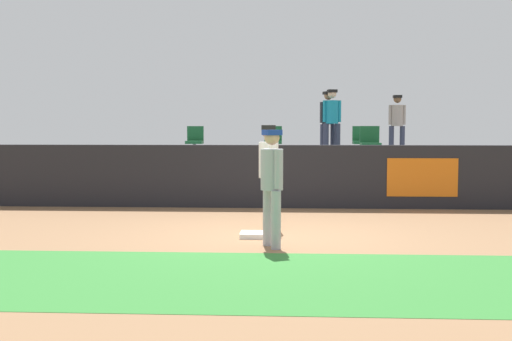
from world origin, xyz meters
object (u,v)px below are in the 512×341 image
Objects in this scene: seat_front_right at (370,141)px; spectator_capped at (328,119)px; player_runner_visitor at (272,180)px; spectator_hooded at (332,118)px; player_fielder_home at (269,169)px; seat_back_left at (195,140)px; seat_back_center at (273,140)px; spectator_casual at (397,121)px; first_base at (253,235)px; seat_back_right at (361,140)px.

spectator_capped is at bearing 107.67° from seat_front_right.
player_runner_visitor is 8.60m from spectator_capped.
spectator_hooded is at bearing 145.27° from player_runner_visitor.
seat_back_left is (-2.20, 5.94, 0.38)m from player_fielder_home.
seat_back_center is 3.65m from spectator_casual.
seat_back_left is 5.73m from spectator_casual.
seat_back_left is at bearing 106.11° from first_base.
player_runner_visitor is 7.95m from seat_back_right.
spectator_casual is at bearing 39.42° from seat_back_right.
player_fielder_home is 5.95m from seat_back_center.
seat_back_center and seat_back_left have the same top height.
seat_back_left is 4.85m from seat_front_right.
seat_back_right is at bearing 69.60° from first_base.
spectator_casual is at bearing 14.71° from seat_back_center.
seat_back_center is 1.83m from spectator_capped.
seat_back_right is 0.49× the size of spectator_casual.
seat_back_center is at bearing 179.99° from seat_back_right.
seat_back_center is at bearing 156.65° from player_runner_visitor.
player_fielder_home is 6.38m from seat_back_right.
spectator_capped reaches higher than first_base.
seat_back_center is at bearing 142.77° from seat_front_right.
player_fielder_home is at bearing 64.35° from spectator_casual.
seat_back_right is 0.45× the size of spectator_hooded.
spectator_capped is at bearing 12.41° from seat_back_left.
spectator_casual reaches higher than first_base.
spectator_hooded is (1.47, 8.16, 1.02)m from player_runner_visitor.
first_base is at bearing -91.39° from seat_back_center.
first_base is 8.07m from spectator_capped.
seat_back_center is 1.00× the size of seat_back_left.
player_runner_visitor is 7.63m from seat_back_center.
spectator_casual is at bearing 67.57° from seat_front_right.
seat_back_right is 1.53m from spectator_casual.
spectator_capped is (3.68, 0.81, 0.58)m from seat_back_left.
player_fielder_home is 0.97× the size of spectator_hooded.
seat_back_right is at bearing 113.34° from spectator_capped.
first_base is 0.23× the size of spectator_casual.
spectator_hooded is (1.56, 6.48, 0.98)m from player_fielder_home.
player_runner_visitor is at bearing -67.72° from first_base.
spectator_capped is at bearing 4.07° from spectator_casual.
spectator_casual is at bearing 134.14° from player_runner_visitor.
player_fielder_home is (0.23, 0.90, 1.00)m from first_base.
seat_front_right reaches higher than player_runner_visitor.
seat_back_left is 4.51m from seat_back_right.
seat_back_left is 3.81m from spectator_capped.
player_runner_visitor is 0.95× the size of spectator_capped.
seat_back_right is (2.31, 5.94, 0.38)m from player_fielder_home.
spectator_capped reaches higher than seat_back_center.
seat_back_left is 0.46× the size of spectator_capped.
player_fielder_home is at bearing 55.03° from spectator_capped.
player_runner_visitor is 8.35m from spectator_hooded.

